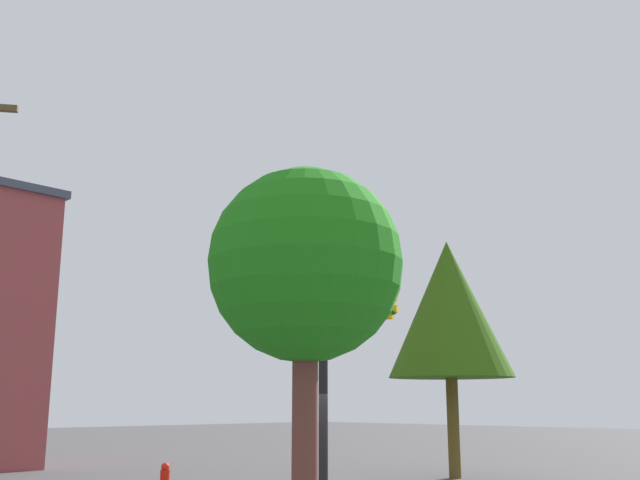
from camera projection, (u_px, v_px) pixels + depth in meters
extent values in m
cylinder|color=black|center=(323.00, 363.00, 15.92)|extent=(0.20, 0.20, 6.30)
cylinder|color=black|center=(360.00, 259.00, 18.76)|extent=(4.65, 2.01, 0.14)
cylinder|color=black|center=(341.00, 270.00, 17.42)|extent=(2.13, 0.93, 1.07)
cube|color=yellow|center=(336.00, 278.00, 17.05)|extent=(0.43, 0.45, 1.10)
cube|color=black|center=(328.00, 279.00, 17.12)|extent=(0.43, 0.19, 1.22)
sphere|color=#FF2018|center=(344.00, 263.00, 17.04)|extent=(0.22, 0.22, 0.22)
cylinder|color=yellow|center=(346.00, 261.00, 17.03)|extent=(0.27, 0.21, 0.23)
sphere|color=#855607|center=(344.00, 277.00, 16.97)|extent=(0.22, 0.22, 0.22)
cylinder|color=yellow|center=(346.00, 275.00, 16.95)|extent=(0.27, 0.21, 0.23)
sphere|color=#0B621E|center=(344.00, 292.00, 16.89)|extent=(0.22, 0.22, 0.22)
cylinder|color=yellow|center=(346.00, 290.00, 16.88)|extent=(0.27, 0.21, 0.23)
cube|color=gold|center=(347.00, 283.00, 17.73)|extent=(0.44, 0.46, 1.10)
cube|color=black|center=(339.00, 283.00, 17.80)|extent=(0.42, 0.22, 1.22)
sphere|color=#FF2018|center=(355.00, 268.00, 17.74)|extent=(0.22, 0.22, 0.22)
cylinder|color=gold|center=(357.00, 266.00, 17.73)|extent=(0.27, 0.22, 0.23)
sphere|color=#855607|center=(355.00, 282.00, 17.67)|extent=(0.22, 0.22, 0.22)
cylinder|color=gold|center=(357.00, 280.00, 17.66)|extent=(0.27, 0.22, 0.23)
sphere|color=#0B621E|center=(355.00, 296.00, 17.59)|extent=(0.22, 0.22, 0.22)
cylinder|color=gold|center=(358.00, 294.00, 17.58)|extent=(0.27, 0.22, 0.23)
cube|color=yellow|center=(358.00, 287.00, 18.42)|extent=(0.43, 0.45, 1.10)
cube|color=black|center=(350.00, 288.00, 18.50)|extent=(0.42, 0.20, 1.22)
sphere|color=#FF2018|center=(365.00, 273.00, 18.42)|extent=(0.22, 0.22, 0.22)
cylinder|color=yellow|center=(367.00, 271.00, 18.41)|extent=(0.27, 0.22, 0.23)
sphere|color=#855607|center=(365.00, 287.00, 18.35)|extent=(0.22, 0.22, 0.22)
cylinder|color=yellow|center=(368.00, 285.00, 18.33)|extent=(0.27, 0.22, 0.23)
sphere|color=#0B621E|center=(366.00, 300.00, 18.27)|extent=(0.22, 0.22, 0.22)
cylinder|color=yellow|center=(368.00, 298.00, 18.26)|extent=(0.27, 0.22, 0.23)
cube|color=yellow|center=(368.00, 292.00, 19.11)|extent=(0.43, 0.45, 1.10)
cube|color=black|center=(361.00, 292.00, 19.19)|extent=(0.43, 0.19, 1.22)
sphere|color=#FF2018|center=(375.00, 278.00, 19.10)|extent=(0.22, 0.22, 0.22)
cylinder|color=yellow|center=(377.00, 276.00, 19.09)|extent=(0.27, 0.21, 0.23)
sphere|color=#855607|center=(375.00, 291.00, 19.03)|extent=(0.22, 0.22, 0.22)
cylinder|color=yellow|center=(377.00, 289.00, 19.02)|extent=(0.27, 0.21, 0.23)
sphere|color=#0B621E|center=(375.00, 304.00, 18.96)|extent=(0.22, 0.22, 0.22)
cylinder|color=yellow|center=(377.00, 302.00, 18.94)|extent=(0.27, 0.21, 0.23)
cube|color=gold|center=(377.00, 295.00, 19.80)|extent=(0.43, 0.46, 1.10)
cube|color=black|center=(370.00, 296.00, 19.87)|extent=(0.42, 0.21, 1.22)
sphere|color=#FF2018|center=(384.00, 283.00, 19.80)|extent=(0.22, 0.22, 0.22)
cylinder|color=gold|center=(386.00, 281.00, 19.79)|extent=(0.27, 0.22, 0.23)
sphere|color=#855607|center=(384.00, 295.00, 19.73)|extent=(0.22, 0.22, 0.22)
cylinder|color=gold|center=(386.00, 293.00, 19.72)|extent=(0.27, 0.22, 0.23)
sphere|color=#0B621E|center=(384.00, 308.00, 19.65)|extent=(0.22, 0.22, 0.22)
cylinder|color=gold|center=(386.00, 306.00, 19.64)|extent=(0.27, 0.22, 0.23)
cube|color=yellow|center=(386.00, 299.00, 20.49)|extent=(0.44, 0.46, 1.10)
cube|color=black|center=(379.00, 299.00, 20.56)|extent=(0.42, 0.22, 1.22)
sphere|color=#FF2018|center=(392.00, 287.00, 20.49)|extent=(0.22, 0.22, 0.22)
cylinder|color=yellow|center=(394.00, 285.00, 20.48)|extent=(0.27, 0.22, 0.23)
sphere|color=#855607|center=(393.00, 299.00, 20.42)|extent=(0.22, 0.22, 0.22)
cylinder|color=yellow|center=(395.00, 297.00, 20.41)|extent=(0.27, 0.22, 0.23)
sphere|color=#0B621E|center=(393.00, 311.00, 20.35)|extent=(0.22, 0.22, 0.22)
cylinder|color=yellow|center=(395.00, 309.00, 20.34)|extent=(0.27, 0.22, 0.23)
cube|color=yellow|center=(317.00, 300.00, 15.90)|extent=(0.45, 0.43, 1.10)
cube|color=black|center=(321.00, 301.00, 16.08)|extent=(0.20, 0.42, 1.22)
sphere|color=#FF2018|center=(313.00, 283.00, 15.79)|extent=(0.22, 0.22, 0.22)
cylinder|color=yellow|center=(312.00, 280.00, 15.75)|extent=(0.22, 0.27, 0.23)
sphere|color=#855607|center=(313.00, 298.00, 15.72)|extent=(0.22, 0.22, 0.22)
cylinder|color=yellow|center=(312.00, 296.00, 15.68)|extent=(0.22, 0.27, 0.23)
sphere|color=#0B621E|center=(313.00, 314.00, 15.65)|extent=(0.22, 0.22, 0.22)
cylinder|color=yellow|center=(312.00, 312.00, 15.60)|extent=(0.22, 0.27, 0.23)
cube|color=white|center=(363.00, 250.00, 19.05)|extent=(0.88, 0.38, 0.26)
cube|color=#087D24|center=(363.00, 250.00, 19.05)|extent=(0.84, 0.37, 0.22)
cube|color=white|center=(323.00, 343.00, 16.02)|extent=(0.38, 0.88, 0.26)
cube|color=#0F6A27|center=(323.00, 343.00, 16.02)|extent=(0.37, 0.84, 0.22)
sphere|color=red|center=(165.00, 467.00, 18.85)|extent=(0.22, 0.22, 0.22)
cylinder|color=brown|center=(305.00, 459.00, 10.24)|extent=(0.37, 0.37, 3.08)
sphere|color=#1E7A16|center=(306.00, 264.00, 10.84)|extent=(2.87, 2.87, 2.87)
cylinder|color=brown|center=(453.00, 427.00, 23.59)|extent=(0.38, 0.38, 3.13)
cone|color=#315D12|center=(449.00, 308.00, 24.43)|extent=(4.08, 4.08, 4.54)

